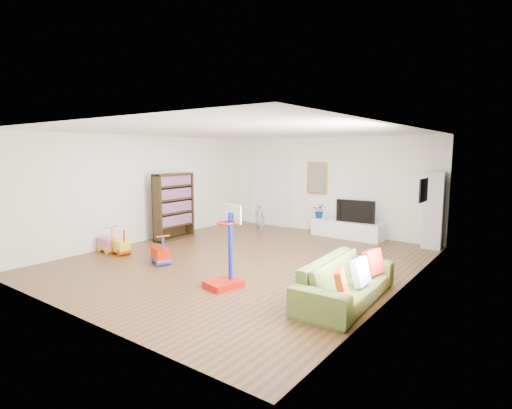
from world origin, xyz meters
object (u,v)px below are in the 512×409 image
Objects in this scene: basketball_hoop at (223,246)px; bookshelf at (174,206)px; media_console at (347,229)px; sofa at (346,281)px.

bookshelf is at bearing 161.44° from basketball_hoop.
basketball_hoop is (3.54, -2.11, -0.16)m from bookshelf.
sofa reaches higher than media_console.
basketball_hoop is at bearing -31.60° from bookshelf.
sofa is at bearing 29.99° from basketball_hoop.
basketball_hoop reaches higher than media_console.
bookshelf is 4.12m from basketball_hoop.
media_console is 0.87× the size of sofa.
media_console is at bearing 37.34° from bookshelf.
bookshelf reaches higher than media_console.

